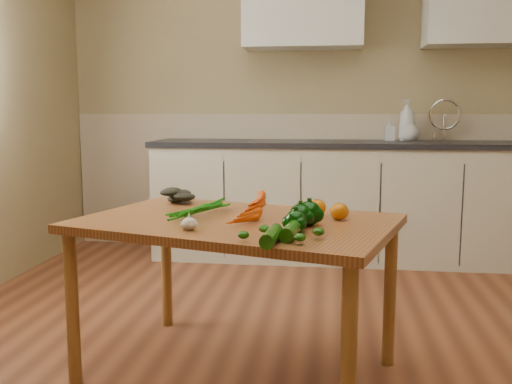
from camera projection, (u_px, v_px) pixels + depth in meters
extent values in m
cube|color=tan|center=(316.00, 89.00, 4.57)|extent=(4.00, 0.02, 2.60)
cube|color=#C5B094|center=(314.00, 182.00, 4.65)|extent=(3.98, 0.03, 1.10)
cube|color=beige|center=(339.00, 203.00, 4.36)|extent=(2.80, 0.60, 0.86)
cube|color=#26272B|center=(341.00, 144.00, 4.29)|extent=(2.84, 0.64, 0.04)
cube|color=#99999E|center=(448.00, 150.00, 4.20)|extent=(0.55, 0.42, 0.10)
cylinder|color=silver|center=(444.00, 125.00, 4.35)|extent=(0.02, 0.02, 0.24)
cube|color=silver|center=(303.00, 1.00, 4.31)|extent=(0.90, 0.35, 0.70)
cube|color=#98562C|center=(236.00, 223.00, 2.38)|extent=(1.45, 1.14, 0.04)
cylinder|color=#97632B|center=(72.00, 309.00, 2.34)|extent=(0.05, 0.05, 0.64)
cylinder|color=#97632B|center=(349.00, 358.00, 1.88)|extent=(0.05, 0.05, 0.64)
cylinder|color=#97632B|center=(166.00, 266.00, 2.98)|extent=(0.05, 0.05, 0.64)
cylinder|color=#97632B|center=(390.00, 295.00, 2.52)|extent=(0.05, 0.05, 0.64)
imported|color=silver|center=(407.00, 120.00, 4.33)|extent=(0.17, 0.17, 0.31)
imported|color=silver|center=(390.00, 130.00, 4.37)|extent=(0.08, 0.07, 0.16)
imported|color=silver|center=(410.00, 129.00, 4.31)|extent=(0.18, 0.18, 0.18)
ellipsoid|color=beige|center=(189.00, 224.00, 2.16)|extent=(0.06, 0.06, 0.05)
sphere|color=black|center=(301.00, 216.00, 2.21)|extent=(0.09, 0.09, 0.09)
sphere|color=black|center=(309.00, 213.00, 2.25)|extent=(0.09, 0.09, 0.09)
sphere|color=black|center=(296.00, 221.00, 2.12)|extent=(0.08, 0.08, 0.08)
ellipsoid|color=#8F0209|center=(303.00, 209.00, 2.43)|extent=(0.07, 0.07, 0.06)
ellipsoid|color=#BD5A04|center=(317.00, 208.00, 2.44)|extent=(0.08, 0.08, 0.07)
ellipsoid|color=#BD5A04|center=(339.00, 212.00, 2.36)|extent=(0.08, 0.08, 0.07)
cylinder|color=#114307|center=(291.00, 230.00, 2.03)|extent=(0.08, 0.20, 0.05)
cylinder|color=#114307|center=(271.00, 236.00, 1.94)|extent=(0.06, 0.20, 0.05)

